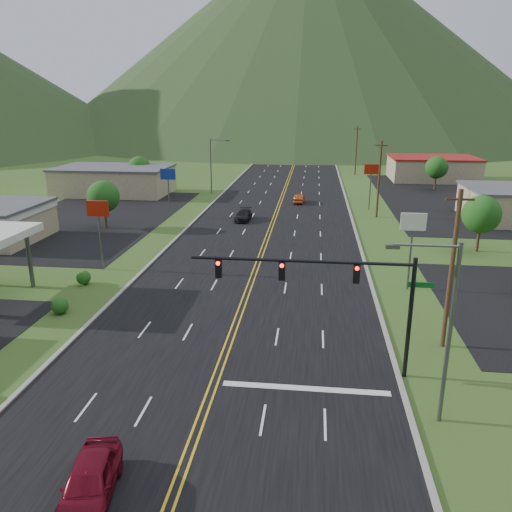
# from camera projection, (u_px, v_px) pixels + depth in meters

# --- Properties ---
(traffic_signal) EXTENTS (13.10, 0.43, 7.00)m
(traffic_signal) POSITION_uv_depth(u_px,v_px,m) (337.00, 285.00, 26.99)
(traffic_signal) COLOR black
(traffic_signal) RESTS_ON ground
(streetlight_east) EXTENTS (3.28, 0.25, 9.00)m
(streetlight_east) POSITION_uv_depth(u_px,v_px,m) (444.00, 322.00, 22.73)
(streetlight_east) COLOR #59595E
(streetlight_east) RESTS_ON ground
(streetlight_west) EXTENTS (3.28, 0.25, 9.00)m
(streetlight_west) POSITION_uv_depth(u_px,v_px,m) (213.00, 162.00, 82.16)
(streetlight_west) COLOR #59595E
(streetlight_west) RESTS_ON ground
(building_west_far) EXTENTS (18.40, 11.40, 4.50)m
(building_west_far) POSITION_uv_depth(u_px,v_px,m) (114.00, 180.00, 82.95)
(building_west_far) COLOR #CCBA8E
(building_west_far) RESTS_ON ground
(building_east_far) EXTENTS (16.40, 12.40, 4.50)m
(building_east_far) POSITION_uv_depth(u_px,v_px,m) (432.00, 168.00, 97.60)
(building_east_far) COLOR #CCBA8E
(building_east_far) RESTS_ON ground
(pole_sign_west_a) EXTENTS (2.00, 0.18, 6.40)m
(pole_sign_west_a) POSITION_uv_depth(u_px,v_px,m) (98.00, 216.00, 44.53)
(pole_sign_west_a) COLOR #59595E
(pole_sign_west_a) RESTS_ON ground
(pole_sign_west_b) EXTENTS (2.00, 0.18, 6.40)m
(pole_sign_west_b) POSITION_uv_depth(u_px,v_px,m) (168.00, 179.00, 65.39)
(pole_sign_west_b) COLOR #59595E
(pole_sign_west_b) RESTS_ON ground
(pole_sign_east_a) EXTENTS (2.00, 0.18, 6.40)m
(pole_sign_east_a) POSITION_uv_depth(u_px,v_px,m) (413.00, 230.00, 39.63)
(pole_sign_east_a) COLOR #59595E
(pole_sign_east_a) RESTS_ON ground
(pole_sign_east_b) EXTENTS (2.00, 0.18, 6.40)m
(pole_sign_east_b) POSITION_uv_depth(u_px,v_px,m) (371.00, 174.00, 69.98)
(pole_sign_east_b) COLOR #59595E
(pole_sign_east_b) RESTS_ON ground
(tree_west_a) EXTENTS (3.84, 3.84, 5.82)m
(tree_west_a) POSITION_uv_depth(u_px,v_px,m) (103.00, 197.00, 59.76)
(tree_west_a) COLOR #382314
(tree_west_a) RESTS_ON ground
(tree_west_b) EXTENTS (3.84, 3.84, 5.82)m
(tree_west_b) POSITION_uv_depth(u_px,v_px,m) (139.00, 167.00, 85.92)
(tree_west_b) COLOR #382314
(tree_west_b) RESTS_ON ground
(tree_east_a) EXTENTS (3.84, 3.84, 5.82)m
(tree_east_a) POSITION_uv_depth(u_px,v_px,m) (481.00, 214.00, 50.36)
(tree_east_a) COLOR #382314
(tree_east_a) RESTS_ON ground
(tree_east_b) EXTENTS (3.84, 3.84, 5.82)m
(tree_east_b) POSITION_uv_depth(u_px,v_px,m) (437.00, 167.00, 85.95)
(tree_east_b) COLOR #382314
(tree_east_b) RESTS_ON ground
(utility_pole_a) EXTENTS (1.60, 0.28, 10.00)m
(utility_pole_a) POSITION_uv_depth(u_px,v_px,m) (451.00, 269.00, 30.07)
(utility_pole_a) COLOR #382314
(utility_pole_a) RESTS_ON ground
(utility_pole_b) EXTENTS (1.60, 0.28, 10.00)m
(utility_pole_b) POSITION_uv_depth(u_px,v_px,m) (379.00, 179.00, 65.16)
(utility_pole_b) COLOR #382314
(utility_pole_b) RESTS_ON ground
(utility_pole_c) EXTENTS (1.60, 0.28, 10.00)m
(utility_pole_c) POSITION_uv_depth(u_px,v_px,m) (356.00, 150.00, 103.10)
(utility_pole_c) COLOR #382314
(utility_pole_c) RESTS_ON ground
(utility_pole_d) EXTENTS (1.60, 0.28, 10.00)m
(utility_pole_d) POSITION_uv_depth(u_px,v_px,m) (346.00, 137.00, 141.03)
(utility_pole_d) COLOR #382314
(utility_pole_d) RESTS_ON ground
(mountain_n) EXTENTS (220.00, 220.00, 85.00)m
(mountain_n) POSITION_uv_depth(u_px,v_px,m) (307.00, 33.00, 212.04)
(mountain_n) COLOR #1F3116
(mountain_n) RESTS_ON ground
(car_red_near) EXTENTS (2.67, 4.94, 1.60)m
(car_red_near) POSITION_uv_depth(u_px,v_px,m) (90.00, 483.00, 19.17)
(car_red_near) COLOR maroon
(car_red_near) RESTS_ON ground
(car_dark_mid) EXTENTS (1.94, 4.56, 1.31)m
(car_dark_mid) POSITION_uv_depth(u_px,v_px,m) (243.00, 216.00, 64.57)
(car_dark_mid) COLOR black
(car_dark_mid) RESTS_ON ground
(car_red_far) EXTENTS (1.66, 3.97, 1.28)m
(car_red_far) POSITION_uv_depth(u_px,v_px,m) (299.00, 199.00, 75.65)
(car_red_far) COLOR #983410
(car_red_far) RESTS_ON ground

